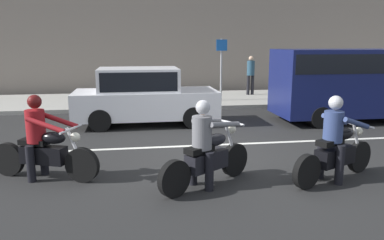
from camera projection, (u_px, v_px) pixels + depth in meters
The scene contains 10 objects.
ground_plane at pixel (208, 156), 8.46m from camera, with size 80.00×80.00×0.00m, color black.
sidewalk_slab at pixel (171, 100), 16.19m from camera, with size 40.00×4.40×0.14m, color #99968E.
lane_marking_stripe at pixel (182, 146), 9.26m from camera, with size 18.00×0.14×0.01m, color silver.
motorcycle_with_rider_gray at pixel (206, 151), 6.62m from camera, with size 1.81×1.30×1.53m.
motorcycle_with_rider_denim_blue at pixel (335, 146), 6.90m from camera, with size 1.99×1.11×1.56m.
motorcycle_with_rider_crimson at pixel (42, 145), 6.96m from camera, with size 2.06×1.01×1.56m.
parked_sedan_white at pixel (143, 96), 11.57m from camera, with size 4.28×1.82×1.72m.
parked_van_navy at pixel (357, 80), 12.02m from camera, with size 5.10×1.96×2.26m.
street_sign_post at pixel (221, 63), 15.34m from camera, with size 0.44×0.08×2.47m.
pedestrian_bystander at pixel (251, 72), 17.13m from camera, with size 0.34×0.34×1.73m.
Camera 1 is at (-1.58, -7.98, 2.49)m, focal length 35.78 mm.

